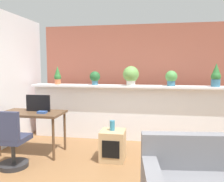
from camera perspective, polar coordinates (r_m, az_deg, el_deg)
name	(u,v)px	position (r m, az deg, el deg)	size (l,w,h in m)	color
divider_wall	(131,114)	(4.90, 4.83, -5.58)	(4.28, 0.16, 1.12)	white
plant_shelf	(132,86)	(4.78, 4.85, 1.17)	(4.28, 0.38, 0.04)	white
brick_wall_behind	(134,79)	(5.41, 5.48, 2.86)	(4.28, 0.10, 2.50)	#9E5442
potted_plant_0	(58,76)	(5.14, -13.27, 3.69)	(0.15, 0.15, 0.40)	#C66B42
potted_plant_1	(95,77)	(4.89, -4.24, 3.40)	(0.22, 0.22, 0.29)	#386B84
potted_plant_2	(131,75)	(4.73, 4.69, 3.96)	(0.33, 0.33, 0.39)	silver
potted_plant_3	(171,78)	(4.75, 14.42, 3.21)	(0.24, 0.24, 0.31)	#386B84
potted_plant_4	(216,76)	(4.86, 24.28, 3.49)	(0.18, 0.18, 0.45)	#386B84
desk	(32,117)	(4.36, -19.05, -6.00)	(1.10, 0.60, 0.75)	brown
tv_monitor	(38,103)	(4.35, -17.77, -2.86)	(0.45, 0.04, 0.30)	black
office_chair	(11,144)	(3.89, -23.73, -11.86)	(0.45, 0.45, 0.91)	#262628
side_cube_shelf	(113,145)	(3.93, 0.20, -13.26)	(0.40, 0.41, 0.50)	tan
vase_on_shelf	(112,125)	(3.85, 0.07, -8.51)	(0.09, 0.09, 0.16)	teal
book_on_desk	(42,112)	(4.17, -16.86, -5.04)	(0.15, 0.11, 0.04)	#2D4C8C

